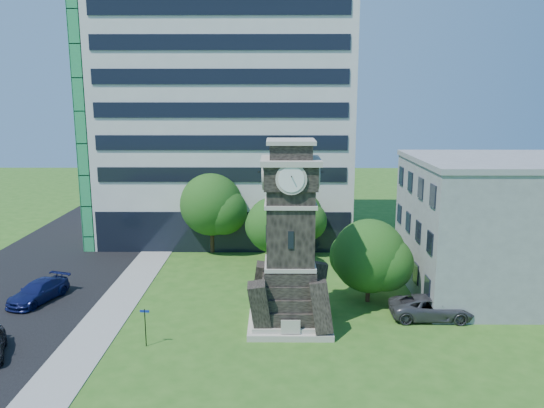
{
  "coord_description": "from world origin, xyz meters",
  "views": [
    {
      "loc": [
        2.08,
        -30.92,
        14.87
      ],
      "look_at": [
        1.8,
        6.59,
        7.21
      ],
      "focal_mm": 35.0,
      "sensor_mm": 36.0,
      "label": 1
    }
  ],
  "objects_px": {
    "street_sign": "(145,323)",
    "car_east_lot": "(431,307)",
    "car_street_north": "(38,291)",
    "clock_tower": "(290,247)",
    "park_bench": "(274,316)"
  },
  "relations": [
    {
      "from": "clock_tower",
      "to": "car_street_north",
      "type": "distance_m",
      "value": 19.36
    },
    {
      "from": "car_street_north",
      "to": "car_east_lot",
      "type": "height_order",
      "value": "car_east_lot"
    },
    {
      "from": "clock_tower",
      "to": "car_street_north",
      "type": "height_order",
      "value": "clock_tower"
    },
    {
      "from": "street_sign",
      "to": "car_east_lot",
      "type": "bearing_deg",
      "value": 18.5
    },
    {
      "from": "car_east_lot",
      "to": "street_sign",
      "type": "relative_size",
      "value": 2.35
    },
    {
      "from": "car_street_north",
      "to": "park_bench",
      "type": "distance_m",
      "value": 17.78
    },
    {
      "from": "clock_tower",
      "to": "car_street_north",
      "type": "bearing_deg",
      "value": 168.14
    },
    {
      "from": "car_east_lot",
      "to": "park_bench",
      "type": "bearing_deg",
      "value": 95.66
    },
    {
      "from": "car_street_north",
      "to": "park_bench",
      "type": "height_order",
      "value": "car_street_north"
    },
    {
      "from": "park_bench",
      "to": "street_sign",
      "type": "distance_m",
      "value": 8.46
    },
    {
      "from": "clock_tower",
      "to": "park_bench",
      "type": "xyz_separation_m",
      "value": [
        -1.05,
        0.09,
        -4.79
      ]
    },
    {
      "from": "car_east_lot",
      "to": "street_sign",
      "type": "xyz_separation_m",
      "value": [
        -18.43,
        -4.26,
        0.72
      ]
    },
    {
      "from": "car_street_north",
      "to": "park_bench",
      "type": "relative_size",
      "value": 2.86
    },
    {
      "from": "car_east_lot",
      "to": "park_bench",
      "type": "xyz_separation_m",
      "value": [
        -10.72,
        -0.91,
        -0.29
      ]
    },
    {
      "from": "car_east_lot",
      "to": "car_street_north",
      "type": "bearing_deg",
      "value": 84.98
    }
  ]
}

